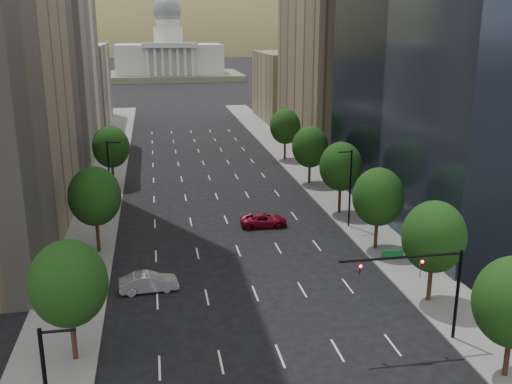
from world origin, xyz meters
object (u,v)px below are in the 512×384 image
car_silver (149,282)px  car_red_far (264,220)px  traffic_signal (427,277)px  capitol (169,59)px

car_silver → car_red_far: size_ratio=0.94×
traffic_signal → car_red_far: bearing=103.7°
traffic_signal → car_silver: (-19.53, 12.08, -4.34)m
traffic_signal → car_silver: 23.37m
car_red_far → car_silver: bearing=139.8°
car_silver → car_red_far: car_silver is taller
traffic_signal → capitol: 219.99m
traffic_signal → car_red_far: size_ratio=1.70×
traffic_signal → capitol: size_ratio=0.15×
car_silver → capitol: bearing=-8.0°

